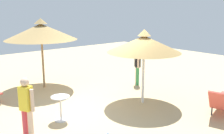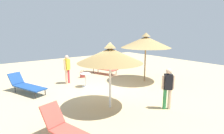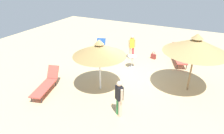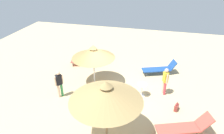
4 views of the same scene
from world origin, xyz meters
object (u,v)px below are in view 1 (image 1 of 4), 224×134
person_standing_far_left (26,105)px  side_table_round (61,104)px  parasol_umbrella_front (41,32)px  person_standing_near_left (137,64)px  lounge_chair_far_right (224,100)px  parasol_umbrella_near_right (144,44)px

person_standing_far_left → side_table_round: bearing=22.3°
parasol_umbrella_front → person_standing_far_left: size_ratio=1.78×
person_standing_far_left → person_standing_near_left: 5.64m
lounge_chair_far_right → person_standing_far_left: bearing=157.0°
lounge_chair_far_right → person_standing_near_left: size_ratio=1.38×
parasol_umbrella_near_right → lounge_chair_far_right: size_ratio=1.16×
parasol_umbrella_near_right → person_standing_near_left: 2.42m
lounge_chair_far_right → side_table_round: lounge_chair_far_right is taller
parasol_umbrella_near_right → side_table_round: size_ratio=3.43×
lounge_chair_far_right → person_standing_far_left: person_standing_far_left is taller
parasol_umbrella_near_right → person_standing_far_left: parasol_umbrella_near_right is taller
person_standing_far_left → side_table_round: size_ratio=2.17×
lounge_chair_far_right → parasol_umbrella_near_right: bearing=119.9°
lounge_chair_far_right → person_standing_far_left: (-5.29, 2.24, 0.51)m
parasol_umbrella_front → lounge_chair_far_right: (3.05, -6.01, -1.88)m
person_standing_far_left → person_standing_near_left: (5.42, 1.59, -0.01)m
parasol_umbrella_front → person_standing_far_left: parasol_umbrella_front is taller
parasol_umbrella_front → lounge_chair_far_right: parasol_umbrella_front is taller
parasol_umbrella_near_right → side_table_round: parasol_umbrella_near_right is taller
lounge_chair_far_right → side_table_round: size_ratio=2.96×
parasol_umbrella_front → person_standing_far_left: (-2.24, -3.77, -1.37)m
parasol_umbrella_near_right → lounge_chair_far_right: parasol_umbrella_near_right is taller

